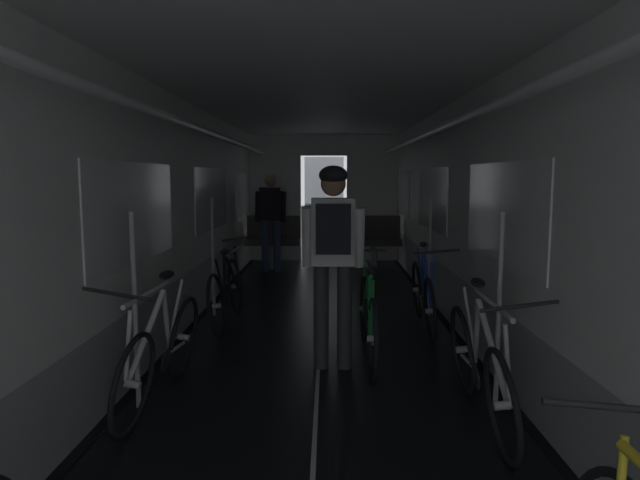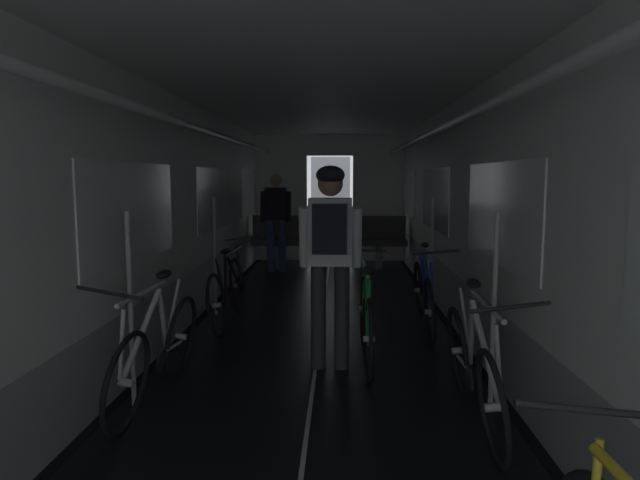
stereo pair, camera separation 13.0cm
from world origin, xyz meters
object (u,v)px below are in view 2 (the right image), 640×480
at_px(bicycle_green_in_aisle, 366,317).
at_px(bicycle_white, 157,350).
at_px(bench_seat_far_left, 278,237).
at_px(bicycle_black, 228,290).
at_px(person_cyclist_aisle, 330,245).
at_px(person_standing_near_bench, 276,216).
at_px(bicycle_silver, 474,367).
at_px(bicycle_blue, 424,295).
at_px(bench_seat_far_right, 379,237).

bearing_deg(bicycle_green_in_aisle, bicycle_white, -148.37).
xyz_separation_m(bench_seat_far_left, bicycle_black, (-0.13, -3.78, -0.19)).
distance_m(person_cyclist_aisle, bicycle_green_in_aisle, 0.80).
distance_m(bench_seat_far_left, bicycle_white, 5.88).
relative_size(person_cyclist_aisle, person_standing_near_bench, 1.03).
bearing_deg(bicycle_black, bicycle_green_in_aisle, -37.22).
height_order(bicycle_black, person_cyclist_aisle, person_cyclist_aisle).
height_order(bench_seat_far_left, bicycle_green_in_aisle, bench_seat_far_left).
bearing_deg(bicycle_green_in_aisle, bicycle_silver, -62.50).
distance_m(bicycle_blue, bicycle_silver, 2.21).
relative_size(bicycle_black, bicycle_green_in_aisle, 1.00).
relative_size(bicycle_white, bicycle_silver, 1.00).
bearing_deg(bicycle_white, bicycle_blue, 40.63).
height_order(bicycle_blue, person_standing_near_bench, person_standing_near_bench).
height_order(bench_seat_far_left, bench_seat_far_right, same).
height_order(bench_seat_far_right, person_standing_near_bench, person_standing_near_bench).
relative_size(person_cyclist_aisle, bicycle_green_in_aisle, 1.02).
height_order(bench_seat_far_right, bicycle_black, same).
bearing_deg(bicycle_white, person_standing_near_bench, 87.60).
bearing_deg(bicycle_blue, bench_seat_far_left, 116.92).
bearing_deg(bicycle_black, person_cyclist_aisle, -50.09).
xyz_separation_m(bicycle_blue, person_cyclist_aisle, (-0.98, -1.21, 0.69)).
relative_size(bicycle_black, person_cyclist_aisle, 0.98).
xyz_separation_m(bicycle_green_in_aisle, person_standing_near_bench, (-1.34, 4.53, 0.59)).
bearing_deg(bicycle_silver, bicycle_green_in_aisle, 117.50).
bearing_deg(bicycle_black, bicycle_blue, -4.63).
distance_m(bicycle_silver, person_standing_near_bench, 6.15).
bearing_deg(bench_seat_far_right, bench_seat_far_left, 180.00).
height_order(bicycle_silver, person_cyclist_aisle, person_cyclist_aisle).
xyz_separation_m(bench_seat_far_left, bench_seat_far_right, (1.80, 0.00, 0.00)).
height_order(bicycle_white, bicycle_silver, bicycle_white).
xyz_separation_m(bicycle_black, bicycle_green_in_aisle, (1.48, -1.12, 0.00)).
bearing_deg(bench_seat_far_right, person_cyclist_aisle, -98.49).
bearing_deg(bench_seat_far_left, bicycle_black, -92.02).
height_order(bench_seat_far_left, bicycle_silver, same).
height_order(bicycle_silver, person_standing_near_bench, person_standing_near_bench).
relative_size(bicycle_silver, person_cyclist_aisle, 0.98).
bearing_deg(bicycle_black, bicycle_white, -92.57).
distance_m(bench_seat_far_right, bicycle_silver, 6.17).
distance_m(bicycle_blue, person_cyclist_aisle, 1.71).
distance_m(bench_seat_far_left, bicycle_silver, 6.48).
xyz_separation_m(bench_seat_far_left, bicycle_green_in_aisle, (1.35, -4.91, -0.18)).
xyz_separation_m(bench_seat_far_right, bicycle_white, (-2.03, -5.87, -0.19)).
bearing_deg(bicycle_blue, bicycle_silver, -90.19).
distance_m(bench_seat_far_left, person_cyclist_aisle, 5.30).
relative_size(bicycle_blue, person_standing_near_bench, 1.00).
bearing_deg(bicycle_blue, bicycle_white, -139.37).
relative_size(bicycle_white, bicycle_green_in_aisle, 1.00).
bearing_deg(person_cyclist_aisle, bicycle_blue, 51.09).
relative_size(bicycle_blue, bicycle_green_in_aisle, 1.00).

